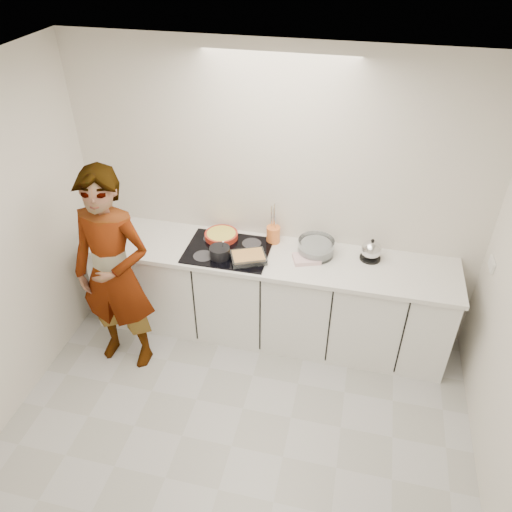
% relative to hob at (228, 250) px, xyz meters
% --- Properties ---
extents(floor, '(3.60, 3.20, 0.00)m').
position_rel_hob_xyz_m(floor, '(0.35, -1.26, -0.92)').
color(floor, '#BBBBBB').
rests_on(floor, ground).
extents(ceiling, '(3.60, 3.20, 0.00)m').
position_rel_hob_xyz_m(ceiling, '(0.35, -1.26, 1.68)').
color(ceiling, white).
rests_on(ceiling, wall_back).
extents(wall_back, '(3.60, 0.00, 2.60)m').
position_rel_hob_xyz_m(wall_back, '(0.35, 0.34, 0.38)').
color(wall_back, silver).
rests_on(wall_back, ground).
extents(base_cabinets, '(3.20, 0.58, 0.87)m').
position_rel_hob_xyz_m(base_cabinets, '(0.35, 0.02, -0.48)').
color(base_cabinets, white).
rests_on(base_cabinets, floor).
extents(countertop, '(3.24, 0.64, 0.04)m').
position_rel_hob_xyz_m(countertop, '(0.35, 0.02, -0.03)').
color(countertop, white).
rests_on(countertop, base_cabinets).
extents(hob, '(0.72, 0.54, 0.01)m').
position_rel_hob_xyz_m(hob, '(0.00, 0.00, 0.00)').
color(hob, black).
rests_on(hob, countertop).
extents(tart_dish, '(0.30, 0.30, 0.05)m').
position_rel_hob_xyz_m(tart_dish, '(-0.11, 0.17, 0.03)').
color(tart_dish, red).
rests_on(tart_dish, hob).
extents(saucepan, '(0.22, 0.22, 0.16)m').
position_rel_hob_xyz_m(saucepan, '(-0.04, -0.12, 0.06)').
color(saucepan, black).
rests_on(saucepan, hob).
extents(baking_dish, '(0.35, 0.31, 0.06)m').
position_rel_hob_xyz_m(baking_dish, '(0.21, -0.11, 0.04)').
color(baking_dish, silver).
rests_on(baking_dish, hob).
extents(mixing_bowl, '(0.31, 0.31, 0.14)m').
position_rel_hob_xyz_m(mixing_bowl, '(0.75, 0.12, 0.06)').
color(mixing_bowl, silver).
rests_on(mixing_bowl, countertop).
extents(tea_towel, '(0.26, 0.23, 0.04)m').
position_rel_hob_xyz_m(tea_towel, '(0.69, 0.01, 0.01)').
color(tea_towel, white).
rests_on(tea_towel, countertop).
extents(kettle, '(0.23, 0.23, 0.20)m').
position_rel_hob_xyz_m(kettle, '(1.21, 0.16, 0.08)').
color(kettle, black).
rests_on(kettle, countertop).
extents(utensil_crock, '(0.15, 0.15, 0.15)m').
position_rel_hob_xyz_m(utensil_crock, '(0.36, 0.23, 0.07)').
color(utensil_crock, orange).
rests_on(utensil_crock, countertop).
extents(cook, '(0.70, 0.47, 1.86)m').
position_rel_hob_xyz_m(cook, '(-0.80, -0.55, 0.01)').
color(cook, white).
rests_on(cook, floor).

